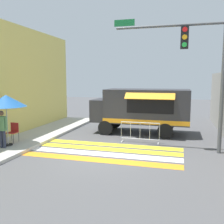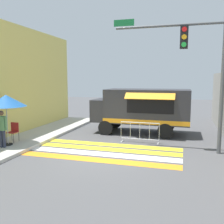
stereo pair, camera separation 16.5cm
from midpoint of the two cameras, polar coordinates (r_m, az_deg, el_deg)
ground_plane at (r=10.47m, az=-1.69°, el=-9.59°), size 60.00×60.00×0.00m
crosswalk_painted at (r=10.81m, az=-1.08°, el=-9.02°), size 6.40×2.84×0.01m
food_truck at (r=14.21m, az=6.77°, el=1.12°), size 5.40×2.59×2.52m
traffic_signal_pole at (r=11.01m, az=19.68°, el=11.47°), size 4.63×0.29×5.76m
patio_umbrella at (r=11.87m, az=-22.70°, el=2.35°), size 1.74×1.74×2.25m
folding_chair at (r=12.64m, az=-21.24°, el=-3.90°), size 0.41×0.41×0.90m
vendor_person at (r=11.68m, az=-23.48°, el=-3.11°), size 0.53×0.21×1.61m
barricade_front at (r=12.21m, az=6.75°, el=-4.74°), size 1.89×0.44×1.01m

